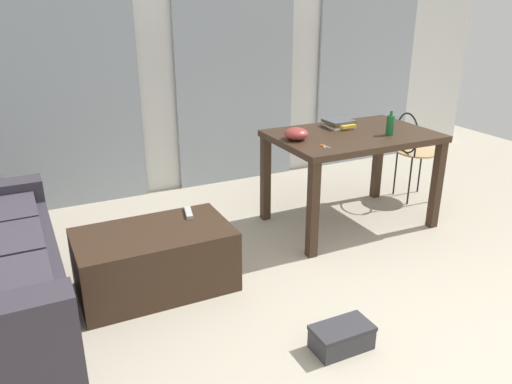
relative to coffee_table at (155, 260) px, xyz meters
The scene contains 12 objects.
ground_plane 1.40m from the coffee_table, ahead, with size 7.86×7.86×0.00m, color #B2A893.
wall_back 2.50m from the coffee_table, 53.04° to the left, with size 6.27×0.10×2.50m, color silver.
curtains 2.37m from the coffee_table, 51.71° to the left, with size 4.46×0.03×2.17m.
coffee_table is the anchor object (origin of this frame).
craft_table 1.85m from the coffee_table, ahead, with size 1.30×0.86×0.79m.
wire_chair 2.68m from the coffee_table, 11.07° to the left, with size 0.38×0.40×0.84m.
bottle_near 2.10m from the coffee_table, ahead, with size 0.06×0.06×0.19m.
bowl 1.43m from the coffee_table, 14.99° to the left, with size 0.19×0.19×0.09m, color #9E3833.
book_stack 1.95m from the coffee_table, 16.64° to the left, with size 0.23×0.29×0.06m.
scissors 1.46m from the coffee_table, ahead, with size 0.05×0.10×0.00m.
tv_remote_primary 0.40m from the coffee_table, 27.96° to the left, with size 0.04×0.18×0.02m, color #B7B7B2.
shoebox 1.30m from the coffee_table, 54.84° to the right, with size 0.34×0.19×0.14m.
Camera 1 is at (-2.06, -1.47, 1.83)m, focal length 35.52 mm.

